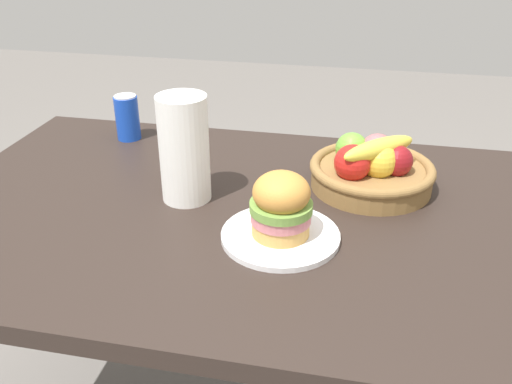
{
  "coord_description": "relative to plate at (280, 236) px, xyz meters",
  "views": [
    {
      "loc": [
        0.25,
        -1.03,
        1.35
      ],
      "look_at": [
        0.04,
        -0.03,
        0.81
      ],
      "focal_mm": 38.67,
      "sensor_mm": 36.0,
      "label": 1
    }
  ],
  "objects": [
    {
      "name": "soda_can",
      "position": [
        -0.51,
        0.43,
        0.06
      ],
      "size": [
        0.07,
        0.07,
        0.13
      ],
      "color": "blue",
      "rests_on": "dining_table"
    },
    {
      "name": "plate",
      "position": [
        0.0,
        0.0,
        0.0
      ],
      "size": [
        0.24,
        0.24,
        0.01
      ],
      "primitive_type": "cylinder",
      "color": "white",
      "rests_on": "dining_table"
    },
    {
      "name": "sandwich",
      "position": [
        -0.0,
        0.0,
        0.07
      ],
      "size": [
        0.12,
        0.12,
        0.13
      ],
      "color": "tan",
      "rests_on": "plate"
    },
    {
      "name": "paper_towel_roll",
      "position": [
        -0.24,
        0.13,
        0.11
      ],
      "size": [
        0.11,
        0.11,
        0.24
      ],
      "primitive_type": "cylinder",
      "color": "white",
      "rests_on": "dining_table"
    },
    {
      "name": "dining_table",
      "position": [
        -0.11,
        0.1,
        -0.11
      ],
      "size": [
        1.4,
        0.9,
        0.75
      ],
      "color": "#2D231E",
      "rests_on": "ground_plane"
    },
    {
      "name": "fruit_basket",
      "position": [
        0.17,
        0.26,
        0.04
      ],
      "size": [
        0.29,
        0.29,
        0.14
      ],
      "color": "olive",
      "rests_on": "dining_table"
    }
  ]
}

